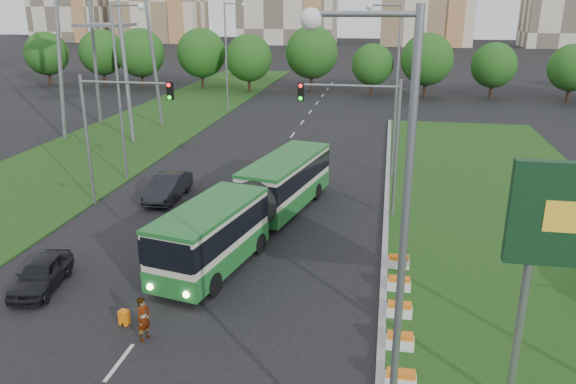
% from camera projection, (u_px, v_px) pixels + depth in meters
% --- Properties ---
extents(ground, '(360.00, 360.00, 0.00)m').
position_uv_depth(ground, '(245.00, 288.00, 24.81)').
color(ground, black).
rests_on(ground, ground).
extents(grass_median, '(14.00, 60.00, 0.15)m').
position_uv_depth(grass_median, '(517.00, 237.00, 30.06)').
color(grass_median, '#1B4112').
rests_on(grass_median, ground).
extents(median_kerb, '(0.30, 60.00, 0.18)m').
position_uv_depth(median_kerb, '(386.00, 228.00, 31.22)').
color(median_kerb, gray).
rests_on(median_kerb, ground).
extents(left_verge, '(12.00, 110.00, 0.10)m').
position_uv_depth(left_verge, '(121.00, 140.00, 51.10)').
color(left_verge, '#1B4112').
rests_on(left_verge, ground).
extents(lane_markings, '(0.20, 100.00, 0.01)m').
position_uv_depth(lane_markings, '(271.00, 163.00, 43.95)').
color(lane_markings, silver).
rests_on(lane_markings, ground).
extents(flower_planters, '(1.10, 11.50, 0.60)m').
position_uv_depth(flower_planters, '(400.00, 324.00, 21.21)').
color(flower_planters, white).
rests_on(flower_planters, grass_median).
extents(traffic_mast_median, '(5.76, 0.32, 8.00)m').
position_uv_depth(traffic_mast_median, '(369.00, 126.00, 31.60)').
color(traffic_mast_median, gray).
rests_on(traffic_mast_median, ground).
extents(traffic_mast_left, '(5.76, 0.32, 8.00)m').
position_uv_depth(traffic_mast_left, '(110.00, 120.00, 33.21)').
color(traffic_mast_left, gray).
rests_on(traffic_mast_left, ground).
extents(street_lamps, '(36.00, 60.00, 12.00)m').
position_uv_depth(street_lamps, '(235.00, 111.00, 32.70)').
color(street_lamps, gray).
rests_on(street_lamps, ground).
extents(tree_line, '(120.00, 8.00, 9.00)m').
position_uv_depth(tree_line, '(423.00, 62.00, 72.93)').
color(tree_line, '#1B5516').
rests_on(tree_line, ground).
extents(articulated_bus, '(2.65, 17.02, 2.80)m').
position_uv_depth(articulated_bus, '(253.00, 203.00, 30.24)').
color(articulated_bus, beige).
rests_on(articulated_bus, ground).
extents(car_left_near, '(2.26, 4.27, 1.38)m').
position_uv_depth(car_left_near, '(41.00, 274.00, 24.61)').
color(car_left_near, black).
rests_on(car_left_near, ground).
extents(car_left_far, '(1.70, 4.85, 1.60)m').
position_uv_depth(car_left_far, '(168.00, 187.00, 35.81)').
color(car_left_far, black).
rests_on(car_left_far, ground).
extents(pedestrian, '(0.59, 0.73, 1.74)m').
position_uv_depth(pedestrian, '(144.00, 319.00, 20.80)').
color(pedestrian, gray).
rests_on(pedestrian, ground).
extents(shopping_trolley, '(0.35, 0.37, 0.60)m').
position_uv_depth(shopping_trolley, '(124.00, 318.00, 21.95)').
color(shopping_trolley, orange).
rests_on(shopping_trolley, ground).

